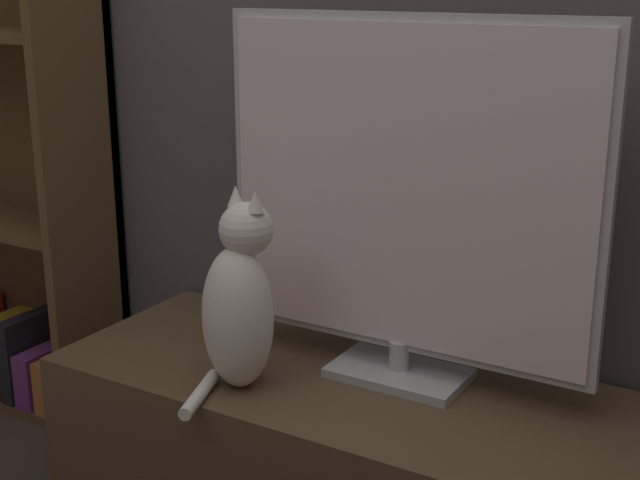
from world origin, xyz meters
name	(u,v)px	position (x,y,z in m)	size (l,w,h in m)	color
tv_stand	(343,460)	(0.00, 0.91, 0.20)	(1.31, 0.54, 0.40)	brown
tv	(404,200)	(0.10, 0.98, 0.81)	(0.84, 0.18, 0.78)	#B7B7BC
cat	(240,304)	(-0.17, 0.77, 0.59)	(0.19, 0.29, 0.43)	silver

